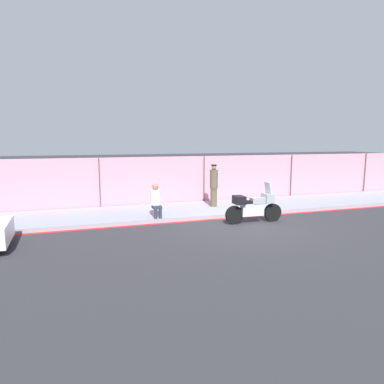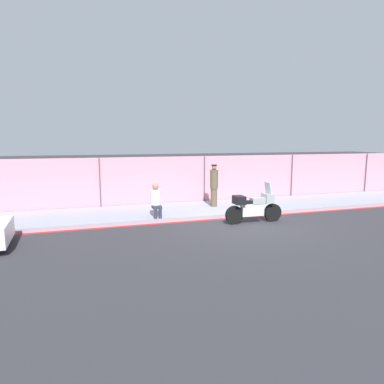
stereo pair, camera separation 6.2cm
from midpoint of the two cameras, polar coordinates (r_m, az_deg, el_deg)
The scene contains 7 objects.
ground_plane at distance 12.48m, azimuth 8.90°, elevation -5.55°, with size 120.00×120.00×0.00m, color #2D2D33.
sidewalk at distance 15.02m, azimuth 3.93°, elevation -2.73°, with size 35.77×3.12×0.15m.
curb_paint_stripe at distance 13.55m, azimuth 6.54°, elevation -4.34°, with size 35.77×0.18×0.01m.
storefront_fence at distance 16.37m, azimuth 1.81°, elevation 2.02°, with size 33.98×0.17×2.28m.
motorcycle at distance 12.84m, azimuth 10.08°, elevation -2.41°, with size 2.23×0.54×1.49m.
officer_standing at distance 14.90m, azimuth 3.53°, elevation 1.18°, with size 0.35×0.35×1.84m.
person_seated_on_curb at distance 12.99m, azimuth -6.18°, elevation -1.11°, with size 0.39×0.66×1.27m.
Camera 1 is at (-5.56, -10.75, 3.07)m, focal length 32.00 mm.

